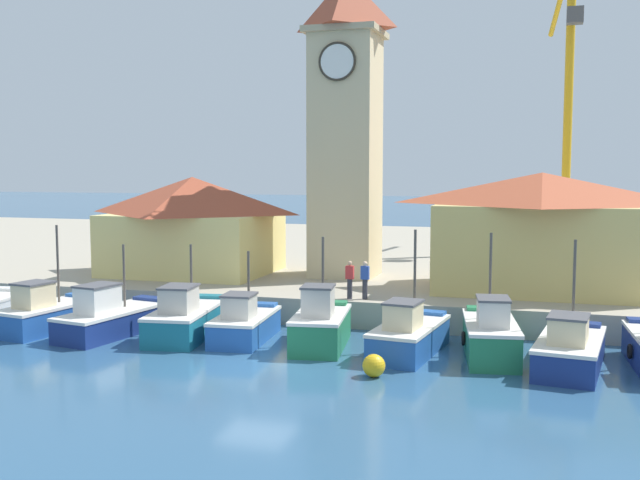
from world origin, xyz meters
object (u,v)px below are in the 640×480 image
(fishing_boat_right_outer, at_px, (490,335))
(mooring_buoy, at_px, (374,366))
(fishing_boat_left_inner, at_px, (112,317))
(dock_worker_along_quay, at_px, (365,279))
(dock_worker_near_tower, at_px, (350,279))
(fishing_boat_mid_right, at_px, (321,325))
(fishing_boat_center, at_px, (245,323))
(fishing_boat_left_outer, at_px, (48,313))
(warehouse_right, at_px, (541,231))
(clock_tower, at_px, (346,120))
(fishing_boat_mid_left, at_px, (186,318))
(fishing_boat_far_right, at_px, (570,349))
(fishing_boat_right_inner, at_px, (409,335))
(port_crane_near, at_px, (566,145))
(warehouse_left, at_px, (193,224))

(fishing_boat_right_outer, height_order, mooring_buoy, fishing_boat_right_outer)
(fishing_boat_left_inner, height_order, dock_worker_along_quay, fishing_boat_left_inner)
(dock_worker_near_tower, bearing_deg, fishing_boat_mid_right, -90.99)
(fishing_boat_mid_right, bearing_deg, fishing_boat_center, 175.31)
(fishing_boat_left_outer, height_order, fishing_boat_mid_right, fishing_boat_left_outer)
(fishing_boat_right_outer, height_order, warehouse_right, warehouse_right)
(clock_tower, bearing_deg, fishing_boat_left_outer, -131.32)
(mooring_buoy, bearing_deg, dock_worker_along_quay, 105.35)
(fishing_boat_mid_left, xyz_separation_m, dock_worker_along_quay, (6.35, 4.03, 1.25))
(fishing_boat_left_outer, relative_size, warehouse_right, 0.50)
(fishing_boat_mid_right, xyz_separation_m, fishing_boat_far_right, (8.85, -0.52, -0.16))
(fishing_boat_left_inner, relative_size, fishing_boat_right_inner, 1.12)
(fishing_boat_right_outer, bearing_deg, fishing_boat_mid_right, -177.33)
(fishing_boat_mid_right, relative_size, fishing_boat_right_inner, 0.88)
(fishing_boat_right_outer, distance_m, dock_worker_near_tower, 7.32)
(fishing_boat_center, relative_size, warehouse_right, 0.46)
(fishing_boat_center, height_order, port_crane_near, port_crane_near)
(fishing_boat_left_outer, xyz_separation_m, fishing_boat_far_right, (20.46, -0.06, -0.04))
(fishing_boat_left_outer, xyz_separation_m, dock_worker_along_quay, (12.33, 4.64, 1.28))
(fishing_boat_right_inner, bearing_deg, warehouse_left, 144.38)
(fishing_boat_center, bearing_deg, dock_worker_near_tower, 49.87)
(fishing_boat_mid_left, height_order, fishing_boat_center, fishing_boat_mid_left)
(fishing_boat_mid_left, height_order, clock_tower, clock_tower)
(fishing_boat_far_right, relative_size, warehouse_right, 0.54)
(fishing_boat_right_inner, height_order, warehouse_left, warehouse_left)
(port_crane_near, bearing_deg, dock_worker_near_tower, -113.19)
(fishing_boat_left_outer, distance_m, dock_worker_along_quay, 13.24)
(fishing_boat_far_right, distance_m, port_crane_near, 27.05)
(fishing_boat_left_outer, height_order, fishing_boat_right_outer, fishing_boat_right_outer)
(clock_tower, xyz_separation_m, port_crane_near, (11.06, 14.81, -0.91))
(dock_worker_near_tower, bearing_deg, port_crane_near, 66.81)
(dock_worker_near_tower, bearing_deg, fishing_boat_center, -130.13)
(fishing_boat_left_outer, relative_size, dock_worker_along_quay, 2.94)
(fishing_boat_far_right, relative_size, clock_tower, 0.30)
(fishing_boat_mid_left, height_order, warehouse_left, warehouse_left)
(fishing_boat_far_right, bearing_deg, warehouse_left, 152.03)
(clock_tower, xyz_separation_m, warehouse_left, (-8.00, -1.25, -5.36))
(fishing_boat_left_outer, relative_size, mooring_buoy, 6.40)
(fishing_boat_center, relative_size, mooring_buoy, 5.80)
(fishing_boat_mid_left, relative_size, fishing_boat_right_inner, 1.08)
(warehouse_left, relative_size, dock_worker_near_tower, 5.23)
(mooring_buoy, bearing_deg, fishing_boat_left_outer, 168.74)
(fishing_boat_right_outer, distance_m, fishing_boat_far_right, 2.78)
(dock_worker_along_quay, bearing_deg, fishing_boat_mid_right, -99.70)
(fishing_boat_left_inner, bearing_deg, fishing_boat_mid_left, 9.89)
(dock_worker_near_tower, distance_m, dock_worker_along_quay, 0.65)
(fishing_boat_far_right, height_order, dock_worker_along_quay, fishing_boat_far_right)
(warehouse_left, height_order, dock_worker_near_tower, warehouse_left)
(fishing_boat_mid_left, xyz_separation_m, warehouse_left, (-4.22, 9.26, 3.01))
(fishing_boat_left_outer, relative_size, fishing_boat_left_inner, 0.87)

